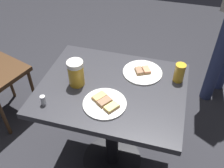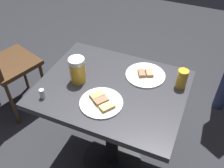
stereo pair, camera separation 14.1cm
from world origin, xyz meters
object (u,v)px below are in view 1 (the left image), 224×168
at_px(plate_far, 142,72).
at_px(plate_near, 105,103).
at_px(beer_glass_small, 179,73).
at_px(salt_shaker, 43,100).
at_px(beer_mug, 76,73).

bearing_deg(plate_far, plate_near, 155.80).
xyz_separation_m(beer_glass_small, salt_shaker, (-0.38, 0.66, -0.03)).
distance_m(plate_far, beer_mug, 0.40).
height_order(plate_near, plate_far, same).
relative_size(plate_far, salt_shaker, 4.17).
distance_m(plate_far, salt_shaker, 0.60).
distance_m(plate_near, beer_mug, 0.24).
bearing_deg(plate_far, beer_mug, 119.16).
bearing_deg(beer_glass_small, beer_mug, 108.07).
xyz_separation_m(beer_mug, salt_shaker, (-0.20, 0.11, -0.05)).
distance_m(beer_glass_small, salt_shaker, 0.76).
bearing_deg(beer_glass_small, salt_shaker, 120.10).
xyz_separation_m(plate_far, salt_shaker, (-0.39, 0.45, 0.02)).
bearing_deg(plate_near, beer_glass_small, -49.48).
distance_m(plate_far, beer_glass_small, 0.22).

